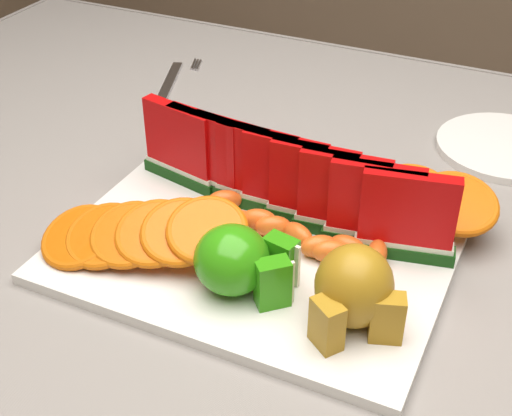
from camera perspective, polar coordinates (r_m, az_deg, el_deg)
The scene contains 11 objects.
table at distance 0.88m, azimuth 3.36°, elevation -6.47°, with size 1.40×0.90×0.75m.
tablecloth at distance 0.84m, azimuth 3.50°, elevation -3.24°, with size 1.53×1.03×0.20m.
platter at distance 0.76m, azimuth -0.03°, elevation -3.27°, with size 0.40×0.30×0.01m.
apple_cluster at distance 0.68m, azimuth -1.32°, elevation -4.31°, with size 0.11×0.09×0.07m.
pear_cluster at distance 0.65m, azimuth 7.88°, elevation -6.53°, with size 0.10×0.10×0.08m.
side_plate at distance 1.00m, azimuth 19.34°, elevation 4.63°, with size 0.24×0.24×0.01m.
fork at distance 1.13m, azimuth -6.82°, elevation 9.87°, with size 0.07×0.19×0.00m.
watermelon_row at distance 0.77m, azimuth 2.30°, elevation 2.28°, with size 0.39×0.07×0.10m.
orange_fan_front at distance 0.73m, azimuth -9.11°, elevation -2.03°, with size 0.23×0.14×0.06m.
orange_fan_back at distance 0.82m, azimuth 5.94°, elevation 2.27°, with size 0.39×0.12×0.05m.
tangerine_segments at distance 0.75m, azimuth 2.38°, elevation -1.85°, with size 0.23×0.07×0.02m.
Camera 1 is at (0.24, -0.62, 1.23)m, focal length 50.00 mm.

